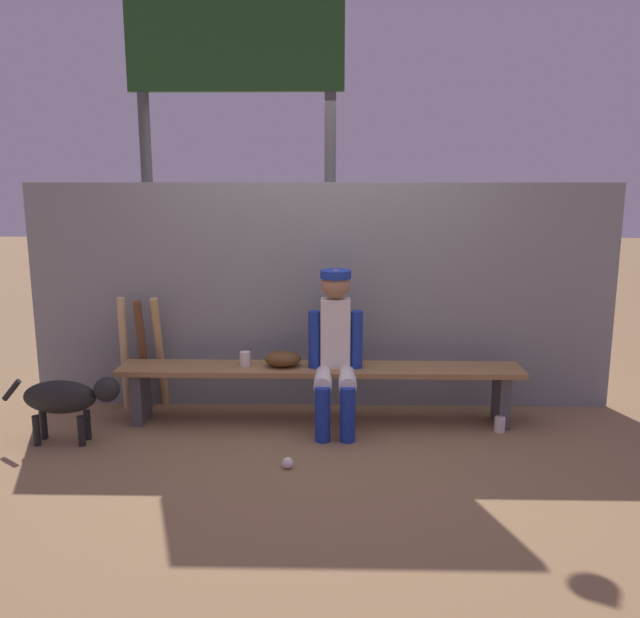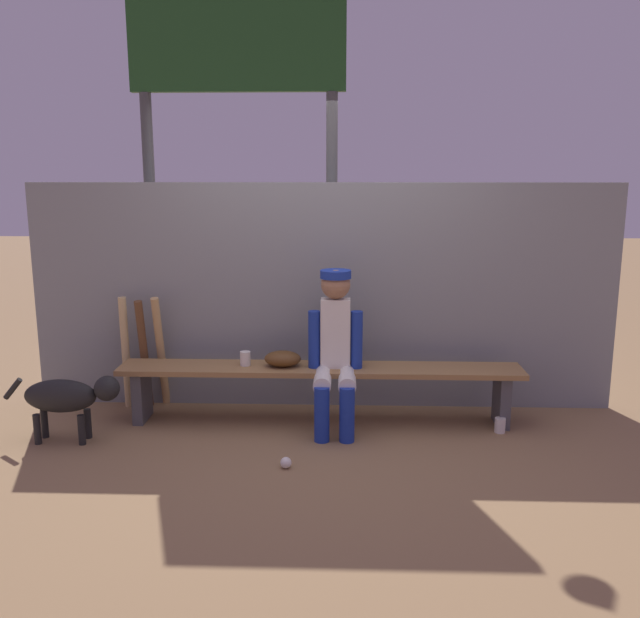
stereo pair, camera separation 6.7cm
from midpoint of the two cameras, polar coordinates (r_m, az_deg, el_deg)
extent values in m
plane|color=olive|center=(5.29, 0.37, -9.54)|extent=(30.00, 30.00, 0.00)
cube|color=gray|center=(5.43, 0.51, 1.03)|extent=(4.72, 0.03, 1.83)
cube|color=olive|center=(5.16, 0.37, -5.12)|extent=(3.08, 0.36, 0.04)
cube|color=#4C4C51|center=(5.44, -14.53, -7.05)|extent=(0.08, 0.29, 0.41)
cube|color=#4C4C51|center=(5.37, 15.49, -7.37)|extent=(0.08, 0.29, 0.41)
cube|color=silver|center=(5.08, 1.69, -2.07)|extent=(0.22, 0.13, 0.53)
sphere|color=#9E7051|center=(5.01, 1.72, 2.09)|extent=(0.22, 0.22, 0.22)
cylinder|color=#193399|center=(4.99, 1.72, 2.96)|extent=(0.23, 0.23, 0.06)
cylinder|color=silver|center=(4.98, 0.62, -5.97)|extent=(0.13, 0.38, 0.13)
cylinder|color=#193399|center=(4.87, 0.55, -8.92)|extent=(0.11, 0.11, 0.41)
cylinder|color=#193399|center=(5.08, -0.12, -2.66)|extent=(0.09, 0.09, 0.45)
cylinder|color=silver|center=(4.98, 2.70, -5.99)|extent=(0.13, 0.38, 0.13)
cylinder|color=#193399|center=(4.87, 2.70, -8.94)|extent=(0.11, 0.11, 0.41)
cylinder|color=#193399|center=(5.07, 3.50, -2.68)|extent=(0.09, 0.09, 0.45)
ellipsoid|color=#593819|center=(5.15, -2.82, -4.23)|extent=(0.28, 0.20, 0.12)
cylinder|color=tan|center=(5.62, -13.02, -3.55)|extent=(0.07, 0.26, 0.94)
cylinder|color=brown|center=(5.62, -14.36, -3.75)|extent=(0.09, 0.19, 0.91)
cylinder|color=tan|center=(5.67, -15.83, -3.59)|extent=(0.09, 0.14, 0.93)
sphere|color=white|center=(4.52, -2.48, -12.89)|extent=(0.07, 0.07, 0.07)
cylinder|color=silver|center=(5.26, 15.37, -9.48)|extent=(0.08, 0.08, 0.11)
cylinder|color=silver|center=(5.20, -5.99, -4.20)|extent=(0.08, 0.08, 0.11)
cylinder|color=#3F3F42|center=(6.26, -13.73, 5.57)|extent=(0.10, 0.10, 2.58)
cylinder|color=#3F3F42|center=(6.03, 1.31, 5.68)|extent=(0.10, 0.10, 2.58)
cube|color=#1E471E|center=(6.15, -6.73, 21.40)|extent=(1.86, 0.08, 0.78)
ellipsoid|color=black|center=(5.15, -20.81, -6.90)|extent=(0.52, 0.20, 0.24)
sphere|color=black|center=(5.01, -17.25, -6.45)|extent=(0.18, 0.18, 0.18)
cylinder|color=black|center=(5.28, -24.27, -6.18)|extent=(0.15, 0.04, 0.16)
cylinder|color=black|center=(5.22, -18.73, -9.19)|extent=(0.05, 0.05, 0.22)
cylinder|color=black|center=(5.12, -19.21, -9.65)|extent=(0.05, 0.05, 0.22)
cylinder|color=black|center=(5.34, -21.98, -8.95)|extent=(0.05, 0.05, 0.22)
cylinder|color=black|center=(5.24, -22.51, -9.40)|extent=(0.05, 0.05, 0.22)
camera|label=1|loc=(0.03, -89.62, 0.08)|focal=37.74mm
camera|label=2|loc=(0.03, 90.38, -0.08)|focal=37.74mm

